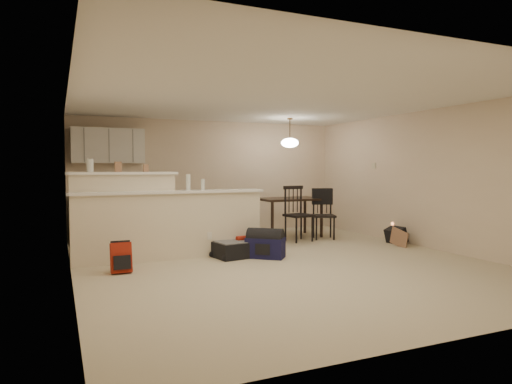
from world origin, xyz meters
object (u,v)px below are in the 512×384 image
dining_chair_near (299,214)px  pendant_lamp (290,142)px  red_backpack (121,258)px  black_daypack (396,236)px  dining_table (290,203)px  suitcase (238,249)px  dining_chair_far (324,214)px  navy_duffel (265,248)px

dining_chair_near → pendant_lamp: bearing=71.9°
red_backpack → black_daypack: bearing=4.5°
dining_chair_near → dining_table: bearing=71.9°
red_backpack → suitcase: bearing=11.7°
pendant_lamp → dining_chair_near: bearing=-100.5°
black_daypack → dining_table: bearing=32.7°
pendant_lamp → red_backpack: size_ratio=1.49×
dining_table → dining_chair_near: size_ratio=1.20×
dining_table → dining_chair_far: 0.78m
pendant_lamp → dining_chair_near: pendant_lamp is taller
dining_chair_far → navy_duffel: dining_chair_far is taller
dining_table → suitcase: bearing=-137.6°
black_daypack → dining_chair_far: bearing=32.9°
dining_chair_far → suitcase: bearing=-133.7°
dining_table → red_backpack: 4.25m
dining_table → dining_chair_near: 0.65m
dining_chair_near → dining_chair_far: size_ratio=1.08×
dining_table → navy_duffel: 2.42m
dining_chair_near → black_daypack: bearing=-40.2°
suitcase → navy_duffel: navy_duffel is taller
suitcase → navy_duffel: (0.38, -0.24, 0.04)m
dining_chair_far → red_backpack: dining_chair_far is taller
dining_chair_near → red_backpack: size_ratio=2.63×
suitcase → black_daypack: bearing=-9.5°
navy_duffel → black_daypack: (2.88, 0.26, -0.01)m
dining_table → red_backpack: dining_table is taller
dining_chair_near → suitcase: size_ratio=1.46×
dining_chair_near → black_daypack: (1.57, -1.01, -0.40)m
dining_chair_far → dining_table: bearing=152.9°
dining_table → suitcase: dining_table is taller
pendant_lamp → dining_chair_near: (-0.11, -0.61, -1.44)m
navy_duffel → dining_chair_near: bearing=83.5°
red_backpack → dining_table: bearing=28.6°
dining_table → dining_chair_far: bearing=-48.1°
suitcase → black_daypack: 3.26m
pendant_lamp → red_backpack: 4.58m
pendant_lamp → navy_duffel: (-1.43, -1.87, -1.83)m
red_backpack → black_daypack: 5.17m
pendant_lamp → black_daypack: bearing=-48.0°
dining_chair_near → red_backpack: 3.87m
dining_table → dining_chair_far: size_ratio=1.30×
dining_chair_near → red_backpack: dining_chair_near is taller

